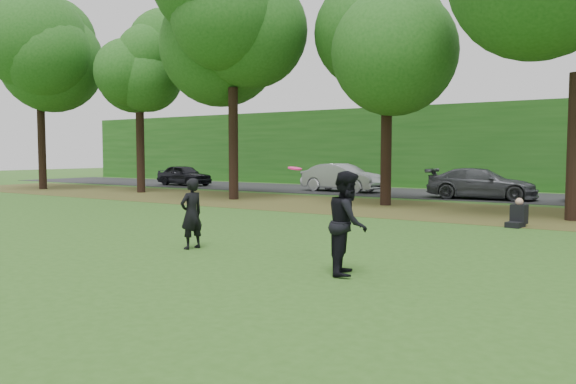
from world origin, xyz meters
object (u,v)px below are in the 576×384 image
(frisbee, at_px, (295,168))
(seated_person, at_px, (518,216))
(player_right, at_px, (348,223))
(player_left, at_px, (192,214))

(frisbee, xyz_separation_m, seated_person, (2.55, 8.01, -1.52))
(player_right, distance_m, frisbee, 1.67)
(player_left, bearing_deg, seated_person, 155.58)
(player_right, distance_m, seated_person, 8.49)
(seated_person, bearing_deg, player_left, -114.25)
(player_left, height_order, player_right, player_right)
(player_left, xyz_separation_m, seated_person, (5.32, 7.93, -0.47))
(player_left, xyz_separation_m, player_right, (4.10, -0.45, 0.12))
(frisbee, height_order, seated_person, frisbee)
(seated_person, bearing_deg, player_right, -88.66)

